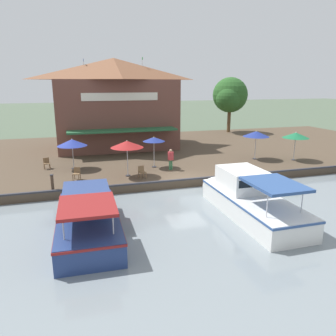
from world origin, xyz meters
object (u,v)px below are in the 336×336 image
patio_umbrella_by_entrance (154,139)px  motorboat_distant_upstream (245,196)px  cafe_chair_beside_entrance (142,171)px  motorboat_outer_channel (88,214)px  mooring_post (52,182)px  patio_umbrella_mid_patio_right (256,134)px  cafe_chair_under_first_umbrella (77,173)px  patio_umbrella_near_quay_edge (296,135)px  tree_behind_restaurant (230,96)px  patio_umbrella_back_row (127,144)px  patio_umbrella_far_corner (72,143)px  waterfront_restaurant (115,103)px  person_mid_patio (171,157)px  cafe_chair_mid_patio (47,163)px

patio_umbrella_by_entrance → motorboat_distant_upstream: patio_umbrella_by_entrance is taller
cafe_chair_beside_entrance → motorboat_distant_upstream: bearing=35.6°
motorboat_outer_channel → mooring_post: bearing=-160.4°
motorboat_outer_channel → patio_umbrella_by_entrance: bearing=147.7°
patio_umbrella_mid_patio_right → cafe_chair_under_first_umbrella: patio_umbrella_mid_patio_right is taller
patio_umbrella_near_quay_edge → motorboat_distant_upstream: 12.25m
patio_umbrella_by_entrance → patio_umbrella_mid_patio_right: bearing=91.4°
patio_umbrella_mid_patio_right → cafe_chair_under_first_umbrella: bearing=-82.3°
patio_umbrella_near_quay_edge → patio_umbrella_by_entrance: bearing=-95.1°
cafe_chair_beside_entrance → tree_behind_restaurant: tree_behind_restaurant is taller
patio_umbrella_by_entrance → patio_umbrella_back_row: (1.91, -2.42, 0.09)m
tree_behind_restaurant → mooring_post: bearing=-48.3°
patio_umbrella_back_row → tree_behind_restaurant: bearing=136.2°
cafe_chair_under_first_umbrella → patio_umbrella_by_entrance: bearing=106.9°
patio_umbrella_far_corner → waterfront_restaurant: bearing=151.7°
patio_umbrella_by_entrance → cafe_chair_beside_entrance: size_ratio=2.86×
patio_umbrella_back_row → patio_umbrella_by_entrance: bearing=128.3°
person_mid_patio → cafe_chair_beside_entrance: bearing=-58.5°
waterfront_restaurant → person_mid_patio: size_ratio=7.56×
cafe_chair_beside_entrance → person_mid_patio: person_mid_patio is taller
patio_umbrella_near_quay_edge → cafe_chair_beside_entrance: (1.63, -13.67, -1.68)m
mooring_post → tree_behind_restaurant: tree_behind_restaurant is taller
patio_umbrella_near_quay_edge → patio_umbrella_back_row: size_ratio=0.94×
patio_umbrella_mid_patio_right → person_mid_patio: size_ratio=1.56×
patio_umbrella_near_quay_edge → cafe_chair_mid_patio: patio_umbrella_near_quay_edge is taller
patio_umbrella_near_quay_edge → cafe_chair_beside_entrance: size_ratio=2.86×
cafe_chair_mid_patio → person_mid_patio: bearing=71.4°
cafe_chair_beside_entrance → motorboat_outer_channel: 7.37m
patio_umbrella_back_row → cafe_chair_mid_patio: size_ratio=3.03×
waterfront_restaurant → motorboat_outer_channel: 19.41m
patio_umbrella_far_corner → tree_behind_restaurant: size_ratio=0.33×
patio_umbrella_back_row → cafe_chair_beside_entrance: bearing=46.3°
person_mid_patio → mooring_post: (2.68, -8.44, -0.47)m
person_mid_patio → motorboat_outer_channel: bearing=-40.6°
patio_umbrella_mid_patio_right → cafe_chair_mid_patio: 17.34m
cafe_chair_under_first_umbrella → person_mid_patio: 6.99m
patio_umbrella_by_entrance → cafe_chair_under_first_umbrella: 6.43m
patio_umbrella_near_quay_edge → cafe_chair_mid_patio: bearing=-98.5°
patio_umbrella_by_entrance → mooring_post: 8.52m
cafe_chair_under_first_umbrella → mooring_post: size_ratio=0.84×
cafe_chair_mid_patio → cafe_chair_beside_entrance: (4.64, 6.49, 0.00)m
mooring_post → tree_behind_restaurant: 29.32m
cafe_chair_under_first_umbrella → motorboat_distant_upstream: 11.39m
waterfront_restaurant → cafe_chair_mid_patio: bearing=-40.1°
patio_umbrella_near_quay_edge → mooring_post: size_ratio=2.39×
patio_umbrella_mid_patio_right → tree_behind_restaurant: (-15.24, 5.14, 2.57)m
patio_umbrella_far_corner → motorboat_distant_upstream: size_ratio=0.27×
motorboat_outer_channel → mooring_post: (-5.07, -1.81, 0.29)m
patio_umbrella_mid_patio_right → cafe_chair_mid_patio: (-1.70, -17.17, -1.74)m
patio_umbrella_mid_patio_right → person_mid_patio: patio_umbrella_mid_patio_right is taller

